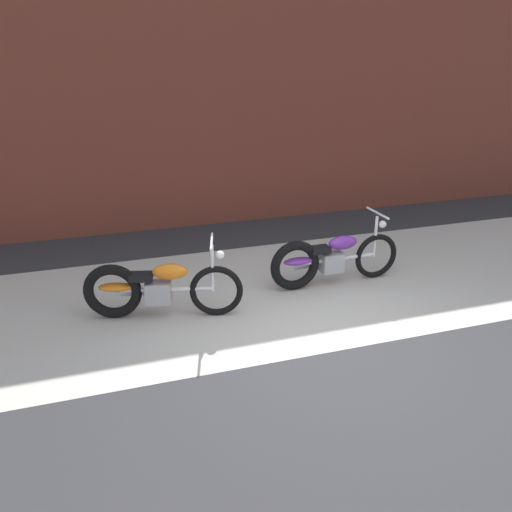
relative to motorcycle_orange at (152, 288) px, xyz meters
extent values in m
plane|color=#2D2D30|center=(1.84, -1.48, -0.40)|extent=(80.00, 80.00, 0.00)
cube|color=#B2ADA3|center=(1.84, 0.27, -0.40)|extent=(36.00, 3.50, 0.01)
cube|color=brown|center=(1.84, 3.72, 1.87)|extent=(36.00, 0.50, 4.54)
torus|color=black|center=(0.78, -0.21, -0.06)|extent=(0.68, 0.25, 0.68)
torus|color=black|center=(-0.48, 0.12, -0.03)|extent=(0.74, 0.31, 0.73)
cylinder|color=silver|center=(0.15, -0.04, -0.02)|extent=(1.21, 0.37, 0.06)
cube|color=#99999E|center=(0.07, -0.02, -0.06)|extent=(0.37, 0.29, 0.28)
ellipsoid|color=orange|center=(0.23, -0.06, 0.22)|extent=(0.47, 0.30, 0.20)
ellipsoid|color=orange|center=(-0.43, 0.11, 0.03)|extent=(0.47, 0.29, 0.10)
cube|color=black|center=(-0.12, 0.03, 0.16)|extent=(0.32, 0.27, 0.08)
cylinder|color=silver|center=(0.74, -0.20, 0.25)|extent=(0.05, 0.05, 0.62)
cylinder|color=silver|center=(0.74, -0.20, 0.61)|extent=(0.18, 0.57, 0.03)
sphere|color=white|center=(0.84, -0.22, 0.43)|extent=(0.11, 0.11, 0.11)
cylinder|color=silver|center=(-0.12, 0.19, -0.14)|extent=(0.55, 0.20, 0.06)
torus|color=black|center=(3.32, 0.22, -0.06)|extent=(0.68, 0.09, 0.68)
torus|color=black|center=(2.02, 0.20, -0.03)|extent=(0.73, 0.14, 0.73)
cylinder|color=silver|center=(2.67, 0.21, -0.02)|extent=(1.24, 0.08, 0.06)
cube|color=#99999E|center=(2.59, 0.21, -0.06)|extent=(0.32, 0.23, 0.28)
ellipsoid|color=#6B2D93|center=(2.75, 0.21, 0.22)|extent=(0.44, 0.20, 0.20)
ellipsoid|color=#6B2D93|center=(2.07, 0.20, 0.03)|extent=(0.44, 0.19, 0.10)
cube|color=black|center=(2.39, 0.21, 0.16)|extent=(0.28, 0.20, 0.08)
cylinder|color=silver|center=(3.28, 0.22, 0.25)|extent=(0.04, 0.04, 0.62)
cylinder|color=silver|center=(3.28, 0.22, 0.61)|extent=(0.04, 0.58, 0.03)
sphere|color=white|center=(3.38, 0.23, 0.43)|extent=(0.11, 0.11, 0.11)
cylinder|color=silver|center=(2.35, 0.36, -0.14)|extent=(0.55, 0.07, 0.06)
camera|label=1|loc=(-0.61, -6.14, 2.84)|focal=37.11mm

